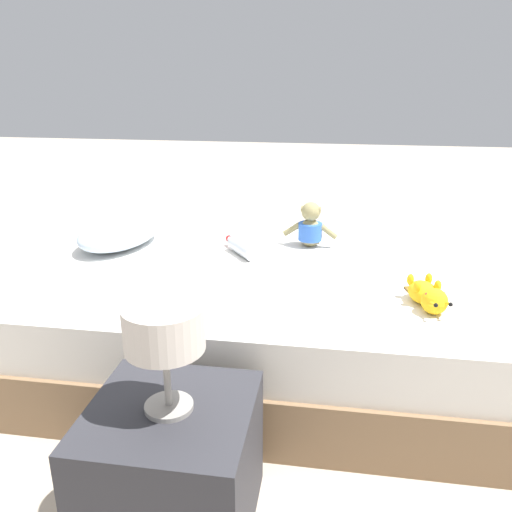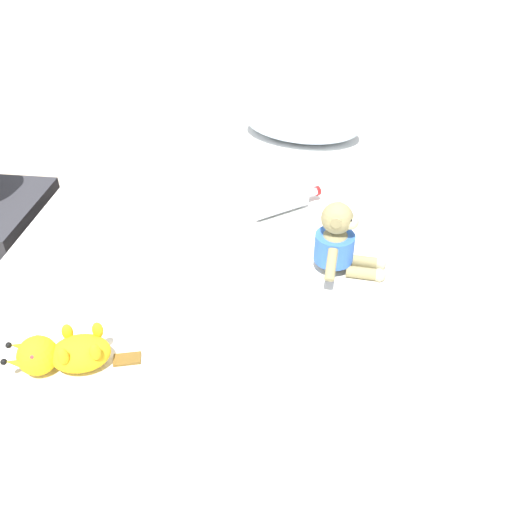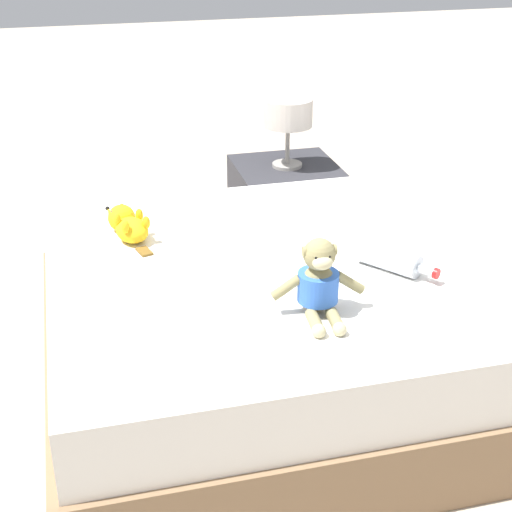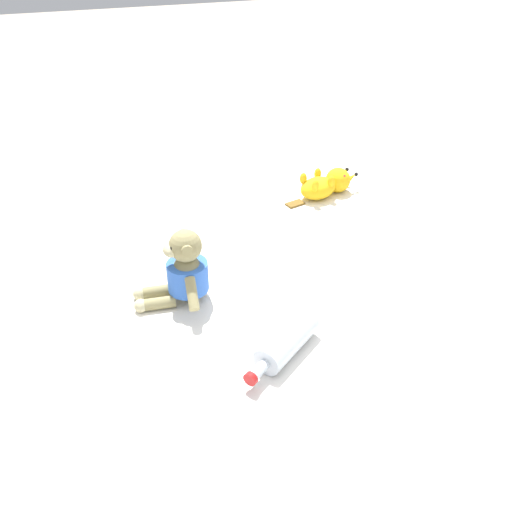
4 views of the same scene
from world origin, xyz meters
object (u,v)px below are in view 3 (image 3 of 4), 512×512
Objects in this scene: plush_yellow_creature at (128,224)px; nightstand at (286,208)px; bed at (346,315)px; glass_bottle at (391,259)px; bedside_lamp at (288,115)px; plush_monkey at (319,283)px.

plush_yellow_creature is 1.12m from nightstand.
bed is at bearing -4.70° from nightstand.
bed is at bearing -148.67° from glass_bottle.
bed is 1.06m from nightstand.
bed is at bearing -4.70° from bedside_lamp.
bed is at bearing 146.03° from plush_monkey.
plush_monkey is 1.44m from bedside_lamp.
glass_bottle is 0.54× the size of nightstand.
nightstand is 0.46m from bedside_lamp.
bedside_lamp is (-1.20, -0.00, 0.16)m from glass_bottle.
bed is 6.51× the size of bedside_lamp.
glass_bottle is 1.23m from nightstand.
glass_bottle is 1.21m from bedside_lamp.
bedside_lamp reaches higher than bed.
glass_bottle is 0.81× the size of bedside_lamp.
bed is 1.14m from bedside_lamp.
plush_yellow_creature is 0.94m from glass_bottle.
plush_yellow_creature is at bearing -48.56° from bedside_lamp.
plush_monkey reaches higher than nightstand.
bedside_lamp reaches higher than glass_bottle.
plush_monkey is at bearing -33.97° from bed.
plush_yellow_creature is (-0.34, -0.72, 0.29)m from bed.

